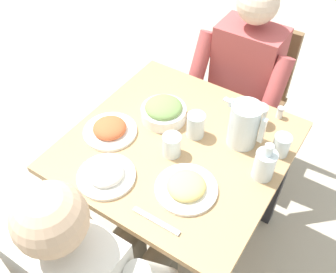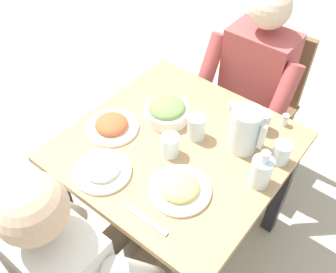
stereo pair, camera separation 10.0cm
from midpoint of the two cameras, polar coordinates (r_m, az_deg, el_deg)
ground_plane at (r=2.13m, az=2.49°, el=-14.80°), size 8.00×8.00×0.00m
dining_table at (r=1.63m, az=3.15°, el=-4.42°), size 0.84×0.84×0.74m
chair_far at (r=2.20m, az=14.99°, el=5.78°), size 0.40×0.40×0.87m
diner_near at (r=1.37m, az=-10.14°, el=-18.19°), size 0.48×0.53×1.17m
diner_far at (r=1.96m, az=13.03°, el=6.09°), size 0.48×0.53×1.17m
water_pitcher at (r=1.49m, az=13.44°, el=0.92°), size 0.16×0.12×0.19m
salad_bowl at (r=1.61m, az=1.58°, el=3.87°), size 0.19×0.19×0.09m
plate_fries at (r=1.37m, az=3.91°, el=-7.87°), size 0.23×0.23×0.05m
plate_yoghurt at (r=1.43m, az=-7.96°, el=-5.04°), size 0.22×0.22×0.06m
plate_rice_curry at (r=1.59m, az=-6.73°, el=1.62°), size 0.22×0.22×0.06m
water_glass_near_right at (r=1.62m, az=15.78°, el=2.21°), size 0.07×0.07×0.09m
water_glass_near_left at (r=1.53m, az=6.22°, el=1.37°), size 0.08×0.08×0.11m
water_glass_far_left at (r=1.46m, az=2.28°, el=-1.42°), size 0.07×0.07×0.09m
water_glass_center at (r=1.51m, az=18.62°, el=-2.47°), size 0.07×0.07×0.09m
oil_carafe at (r=1.41m, az=15.84°, el=-5.34°), size 0.08×0.08×0.16m
salt_shaker at (r=1.68m, az=18.92°, el=2.35°), size 0.03×0.03×0.05m
fork_near at (r=1.71m, az=13.20°, el=3.66°), size 0.17×0.05×0.01m
knife_near at (r=1.31m, az=-1.16°, el=-12.55°), size 0.19×0.02×0.01m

